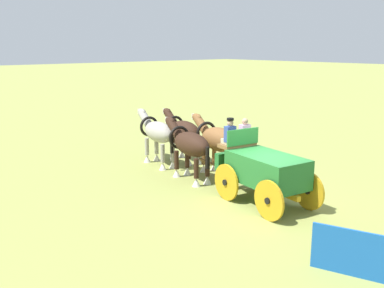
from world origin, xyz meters
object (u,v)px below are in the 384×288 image
(show_wagon, at_px, (263,169))
(draft_horse_rear_off, at_px, (217,140))
(draft_horse_rear_near, at_px, (189,145))
(draft_horse_lead_off, at_px, (183,131))
(draft_horse_lead_near, at_px, (157,133))

(show_wagon, height_order, draft_horse_rear_off, show_wagon)
(draft_horse_rear_near, xyz_separation_m, draft_horse_lead_off, (2.37, -1.69, -0.04))
(show_wagon, height_order, draft_horse_lead_off, show_wagon)
(draft_horse_rear_near, height_order, draft_horse_lead_near, draft_horse_lead_near)
(show_wagon, xyz_separation_m, draft_horse_lead_off, (5.91, -1.59, 0.17))
(draft_horse_rear_off, bearing_deg, draft_horse_lead_off, -8.93)
(draft_horse_lead_near, relative_size, draft_horse_lead_off, 1.02)
(draft_horse_rear_off, xyz_separation_m, draft_horse_lead_off, (2.58, -0.41, -0.07))
(draft_horse_rear_off, xyz_separation_m, draft_horse_lead_near, (2.78, 0.88, -0.01))
(draft_horse_rear_near, bearing_deg, draft_horse_lead_off, -35.44)
(draft_horse_rear_near, distance_m, draft_horse_rear_off, 1.30)
(show_wagon, relative_size, draft_horse_lead_off, 1.86)
(draft_horse_rear_off, bearing_deg, draft_horse_rear_near, 80.73)
(show_wagon, xyz_separation_m, draft_horse_rear_near, (3.54, 0.10, 0.21))
(draft_horse_lead_near, distance_m, draft_horse_lead_off, 1.30)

